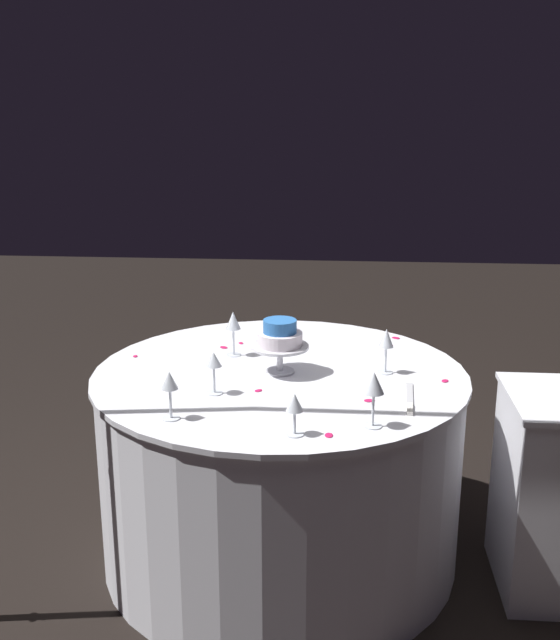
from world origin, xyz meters
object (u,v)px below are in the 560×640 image
at_px(wine_glass_0, 233,323).
at_px(decorative_arch, 266,224).
at_px(wine_glass_3, 214,363).
at_px(wine_glass_1, 374,385).
at_px(cake_knife, 410,400).
at_px(tiered_cake, 280,338).
at_px(wine_glass_2, 295,405).
at_px(wine_glass_5, 386,341).
at_px(main_table, 280,465).
at_px(wine_glass_4, 170,384).

bearing_deg(wine_glass_0, decorative_arch, 106.41).
xyz_separation_m(decorative_arch, wine_glass_3, (0.21, -0.26, -0.53)).
xyz_separation_m(wine_glass_1, cake_knife, (-0.14, -0.22, -0.14)).
xyz_separation_m(decorative_arch, wine_glass_1, (-0.33, -0.02, -0.50)).
height_order(tiered_cake, wine_glass_2, tiered_cake).
distance_m(wine_glass_3, wine_glass_5, 0.67).
bearing_deg(wine_glass_5, wine_glass_3, 23.12).
bearing_deg(wine_glass_3, wine_glass_0, -91.35).
relative_size(tiered_cake, wine_glass_0, 1.19).
bearing_deg(wine_glass_0, wine_glass_5, 165.07).
height_order(decorative_arch, wine_glass_0, decorative_arch).
bearing_deg(wine_glass_2, cake_knife, -141.30).
relative_size(main_table, tiered_cake, 6.50).
distance_m(wine_glass_4, cake_knife, 0.82).
distance_m(tiered_cake, wine_glass_1, 0.58).
bearing_deg(decorative_arch, wine_glass_1, -176.48).
height_order(wine_glass_4, wine_glass_5, wine_glass_5).
relative_size(wine_glass_4, cake_knife, 0.55).
height_order(main_table, wine_glass_0, wine_glass_0).
xyz_separation_m(tiered_cake, wine_glass_5, (-0.40, -0.03, -0.01)).
distance_m(decorative_arch, wine_glass_1, 0.61).
relative_size(wine_glass_3, wine_glass_4, 0.94).
bearing_deg(wine_glass_1, cake_knife, -121.40).
distance_m(wine_glass_0, wine_glass_3, 0.42).
xyz_separation_m(decorative_arch, main_table, (-0.00, -0.51, -1.03)).
relative_size(wine_glass_2, wine_glass_3, 0.89).
xyz_separation_m(wine_glass_4, wine_glass_5, (-0.72, -0.49, 0.01)).
relative_size(tiered_cake, wine_glass_4, 1.36).
xyz_separation_m(wine_glass_1, wine_glass_3, (0.55, -0.24, -0.02)).
xyz_separation_m(wine_glass_2, wine_glass_5, (-0.31, -0.59, 0.03)).
distance_m(decorative_arch, cake_knife, 0.83).
relative_size(wine_glass_0, wine_glass_1, 1.01).
distance_m(decorative_arch, main_table, 1.15).
relative_size(wine_glass_0, wine_glass_3, 1.21).
distance_m(tiered_cake, wine_glass_4, 0.57).
distance_m(wine_glass_3, cake_knife, 0.69).
height_order(main_table, cake_knife, cake_knife).
relative_size(tiered_cake, wine_glass_5, 1.25).
xyz_separation_m(tiered_cake, wine_glass_3, (0.21, 0.24, -0.02)).
bearing_deg(wine_glass_1, wine_glass_3, -23.99).
xyz_separation_m(main_table, wine_glass_3, (0.21, 0.24, 0.51)).
xyz_separation_m(wine_glass_0, wine_glass_4, (0.11, 0.66, -0.02)).
height_order(wine_glass_0, wine_glass_2, wine_glass_0).
distance_m(decorative_arch, wine_glass_0, 0.88).
bearing_deg(tiered_cake, decorative_arch, 89.91).
relative_size(decorative_arch, cake_knife, 7.41).
distance_m(main_table, wine_glass_2, 0.75).
relative_size(wine_glass_1, cake_knife, 0.62).
relative_size(main_table, wine_glass_2, 10.51).
height_order(wine_glass_0, wine_glass_3, wine_glass_0).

